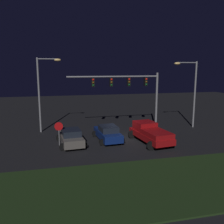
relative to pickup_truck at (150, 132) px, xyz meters
name	(u,v)px	position (x,y,z in m)	size (l,w,h in m)	color
ground_plane	(119,138)	(-2.54, 1.82, -1.00)	(80.00, 80.00, 0.00)	black
grass_median	(160,183)	(-2.54, -8.15, -0.95)	(26.61, 7.35, 0.10)	black
pickup_truck	(150,132)	(0.00, 0.00, 0.00)	(3.34, 5.61, 1.80)	maroon
car_sedan	(108,133)	(-3.79, 1.44, -0.26)	(2.70, 4.52, 1.51)	navy
car_sedan_far	(71,137)	(-7.41, 0.88, -0.26)	(2.74, 4.54, 1.51)	#514C47
traffic_signal_gantry	(129,86)	(-0.64, 4.88, 4.03)	(10.32, 0.56, 6.50)	slate
street_lamp_left	(43,86)	(-9.88, 6.23, 4.11)	(2.56, 0.44, 8.12)	slate
street_lamp_right	(191,86)	(6.72, 4.46, 3.95)	(2.89, 0.44, 7.77)	slate
stop_sign	(59,129)	(-8.48, 0.74, 0.56)	(0.76, 0.08, 2.23)	slate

